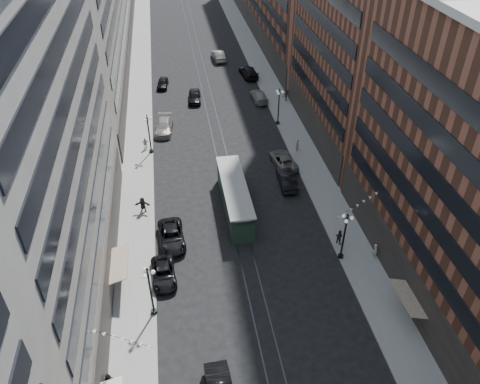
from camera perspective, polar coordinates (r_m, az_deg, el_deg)
ground at (r=68.28m, az=-3.00°, el=7.62°), size 220.00×220.00×0.00m
sidewalk_west at (r=77.03m, az=-12.18°, el=10.44°), size 4.00×180.00×0.15m
sidewalk_east at (r=78.72m, az=4.27°, el=11.77°), size 4.00×180.00×0.15m
rail_west at (r=77.08m, az=-4.41°, el=11.14°), size 0.12×180.00×0.02m
rail_east at (r=77.19m, az=-3.36°, el=11.22°), size 0.12×180.00×0.02m
building_west_mid at (r=39.20m, az=-24.19°, el=4.00°), size 8.00×36.00×28.00m
building_east_mid at (r=41.54m, az=26.21°, el=1.95°), size 8.00×30.00×24.00m
lamppost_sw_far at (r=40.78m, az=-10.87°, el=-11.63°), size 1.03×1.14×5.52m
lamppost_sw_mid at (r=62.22m, az=-11.04°, el=7.12°), size 1.03×1.14×5.52m
lamppost_se_far at (r=46.03m, az=12.60°, el=-5.12°), size 1.03×1.14×5.52m
lamppost_se_mid at (r=68.27m, az=4.74°, el=10.47°), size 1.03×1.14×5.52m
streetcar at (r=51.97m, az=-0.64°, el=-0.75°), size 2.66×12.00×3.32m
car_2 at (r=45.24m, az=-9.28°, el=-9.80°), size 2.47×4.90×1.33m
pedestrian_2 at (r=38.81m, az=-15.63°, el=-21.34°), size 0.92×0.67×1.70m
car_7 at (r=48.74m, az=-8.35°, el=-5.38°), size 2.88×5.72×1.55m
car_8 at (r=68.17m, az=-9.26°, el=7.92°), size 3.00×5.99×1.67m
car_9 at (r=82.15m, az=-9.42°, el=12.97°), size 2.25×4.44×1.45m
car_10 at (r=56.37m, az=5.73°, el=1.56°), size 2.01×5.24×1.70m
car_11 at (r=60.09m, az=5.29°, el=3.93°), size 3.11×5.71×1.52m
car_12 at (r=85.21m, az=1.06°, el=14.44°), size 3.07×6.21×1.74m
car_13 at (r=76.44m, az=-5.56°, el=11.52°), size 2.33×4.96×1.64m
car_14 at (r=92.59m, az=-2.64°, el=16.27°), size 2.38×5.49×1.76m
pedestrian_5 at (r=52.86m, az=-11.77°, el=-1.53°), size 1.80×0.83×1.88m
pedestrian_6 at (r=64.18m, az=-11.46°, el=5.82°), size 1.03×0.75×1.60m
pedestrian_7 at (r=48.97m, az=11.99°, el=-5.34°), size 0.88×0.88×1.65m
pedestrian_8 at (r=62.72m, az=6.99°, el=5.68°), size 0.80×0.80×1.87m
pedestrian_9 at (r=76.27m, az=5.68°, el=11.66°), size 1.26×0.67×1.85m
car_extra_0 at (r=76.45m, az=2.32°, el=11.63°), size 2.37×5.41×1.55m
pedestrian_extra_0 at (r=48.27m, az=16.15°, el=-6.89°), size 0.43×0.63×1.66m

